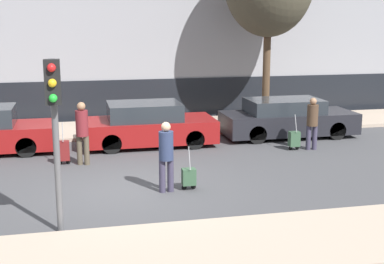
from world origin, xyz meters
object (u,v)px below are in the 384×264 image
(pedestrian_left, at_px, (82,129))
(trolley_left, at_px, (64,151))
(pedestrian_right, at_px, (312,121))
(traffic_light, at_px, (54,111))
(parked_car_1, at_px, (148,125))
(pedestrian_center, at_px, (166,153))
(trolley_center, at_px, (189,177))
(trolley_right, at_px, (294,139))
(parked_car_2, at_px, (287,119))

(pedestrian_left, xyz_separation_m, trolley_left, (-0.53, 0.15, -0.62))
(pedestrian_right, xyz_separation_m, traffic_light, (-7.50, -5.16, 1.44))
(parked_car_1, xyz_separation_m, pedestrian_center, (-0.26, -4.82, 0.30))
(parked_car_1, height_order, pedestrian_left, pedestrian_left)
(pedestrian_left, relative_size, trolley_center, 1.68)
(trolley_right, bearing_deg, trolley_center, -142.22)
(trolley_left, height_order, pedestrian_right, pedestrian_right)
(pedestrian_center, bearing_deg, pedestrian_left, -62.34)
(pedestrian_left, distance_m, trolley_left, 0.83)
(trolley_left, relative_size, trolley_right, 1.07)
(parked_car_2, distance_m, pedestrian_left, 7.29)
(parked_car_1, height_order, trolley_left, parked_car_1)
(parked_car_2, xyz_separation_m, pedestrian_left, (-6.94, -2.17, 0.38))
(trolley_center, height_order, traffic_light, traffic_light)
(parked_car_1, relative_size, trolley_left, 3.44)
(pedestrian_right, bearing_deg, parked_car_2, 96.66)
(parked_car_2, height_order, pedestrian_center, pedestrian_center)
(pedestrian_center, xyz_separation_m, trolley_right, (4.56, 3.16, -0.60))
(parked_car_2, bearing_deg, pedestrian_right, -89.67)
(parked_car_2, xyz_separation_m, traffic_light, (-7.48, -7.09, 1.74))
(pedestrian_left, relative_size, pedestrian_center, 1.06)
(parked_car_2, bearing_deg, pedestrian_left, -162.64)
(trolley_center, bearing_deg, pedestrian_right, 33.79)
(trolley_left, xyz_separation_m, traffic_light, (-0.01, -5.07, 1.97))
(parked_car_1, distance_m, parked_car_2, 4.84)
(trolley_center, distance_m, pedestrian_right, 5.52)
(pedestrian_right, bearing_deg, pedestrian_left, -171.67)
(parked_car_1, relative_size, traffic_light, 1.26)
(pedestrian_right, bearing_deg, trolley_center, -139.88)
(parked_car_1, distance_m, trolley_left, 3.21)
(trolley_left, bearing_deg, trolley_right, 1.25)
(parked_car_1, xyz_separation_m, traffic_light, (-2.65, -6.88, 1.71))
(pedestrian_right, relative_size, trolley_right, 1.45)
(pedestrian_left, xyz_separation_m, trolley_right, (6.41, 0.30, -0.66))
(parked_car_2, xyz_separation_m, trolley_left, (-7.47, -2.02, -0.23))
(trolley_left, bearing_deg, traffic_light, -90.14)
(parked_car_2, height_order, trolley_right, parked_car_2)
(trolley_left, height_order, trolley_right, trolley_left)
(parked_car_2, xyz_separation_m, trolley_right, (-0.54, -1.87, -0.28))
(parked_car_1, relative_size, parked_car_2, 0.91)
(trolley_left, xyz_separation_m, trolley_right, (6.94, 0.15, -0.04))
(trolley_left, bearing_deg, pedestrian_right, 0.70)
(parked_car_1, height_order, parked_car_2, parked_car_1)
(parked_car_1, bearing_deg, pedestrian_center, -93.08)
(parked_car_2, xyz_separation_m, pedestrian_right, (0.01, -1.93, 0.29))
(pedestrian_left, xyz_separation_m, trolley_center, (2.40, -2.81, -0.69))
(traffic_light, bearing_deg, trolley_center, 35.67)
(parked_car_2, relative_size, trolley_left, 3.77)
(trolley_center, relative_size, pedestrian_right, 0.65)
(trolley_center, bearing_deg, trolley_left, 134.65)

